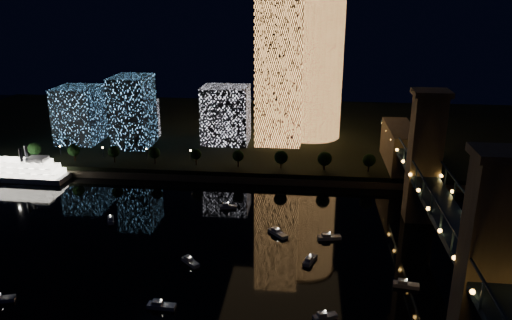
# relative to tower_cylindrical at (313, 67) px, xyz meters

# --- Properties ---
(ground) EXTENTS (520.00, 520.00, 0.00)m
(ground) POSITION_rel_tower_cylindrical_xyz_m (-23.66, -144.75, -43.60)
(ground) COLOR black
(ground) RESTS_ON ground
(far_bank) EXTENTS (420.00, 160.00, 5.00)m
(far_bank) POSITION_rel_tower_cylindrical_xyz_m (-23.66, 15.25, -41.10)
(far_bank) COLOR black
(far_bank) RESTS_ON ground
(seawall) EXTENTS (420.00, 6.00, 3.00)m
(seawall) POSITION_rel_tower_cylindrical_xyz_m (-23.66, -62.75, -42.10)
(seawall) COLOR #6B5E4C
(seawall) RESTS_ON ground
(tower_cylindrical) EXTENTS (34.00, 34.00, 76.94)m
(tower_cylindrical) POSITION_rel_tower_cylindrical_xyz_m (0.00, 0.00, 0.00)
(tower_cylindrical) COLOR #EB974B
(tower_cylindrical) RESTS_ON far_bank
(tower_rectangular) EXTENTS (24.14, 24.14, 76.79)m
(tower_rectangular) POSITION_rel_tower_cylindrical_xyz_m (-17.54, -13.57, -0.20)
(tower_rectangular) COLOR #EB974B
(tower_rectangular) RESTS_ON far_bank
(midrise_blocks) EXTENTS (101.96, 32.81, 36.76)m
(midrise_blocks) POSITION_rel_tower_cylindrical_xyz_m (-88.78, -21.95, -23.27)
(midrise_blocks) COLOR white
(midrise_blocks) RESTS_ON far_bank
(truss_bridge) EXTENTS (13.00, 266.00, 50.00)m
(truss_bridge) POSITION_rel_tower_cylindrical_xyz_m (41.33, -141.03, -27.35)
(truss_bridge) COLOR navy
(truss_bridge) RESTS_ON ground
(riverboat) EXTENTS (54.53, 13.04, 16.33)m
(riverboat) POSITION_rel_tower_cylindrical_xyz_m (-139.36, -70.56, -39.41)
(riverboat) COLOR silver
(riverboat) RESTS_ON ground
(motorboats) EXTENTS (123.11, 82.45, 2.78)m
(motorboats) POSITION_rel_tower_cylindrical_xyz_m (-23.70, -137.79, -42.78)
(motorboats) COLOR silver
(motorboats) RESTS_ON ground
(esplanade_trees) EXTENTS (166.13, 6.67, 8.83)m
(esplanade_trees) POSITION_rel_tower_cylindrical_xyz_m (-50.19, -56.75, -33.13)
(esplanade_trees) COLOR black
(esplanade_trees) RESTS_ON far_bank
(street_lamps) EXTENTS (132.70, 0.70, 5.65)m
(street_lamps) POSITION_rel_tower_cylindrical_xyz_m (-57.66, -50.75, -34.57)
(street_lamps) COLOR black
(street_lamps) RESTS_ON far_bank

